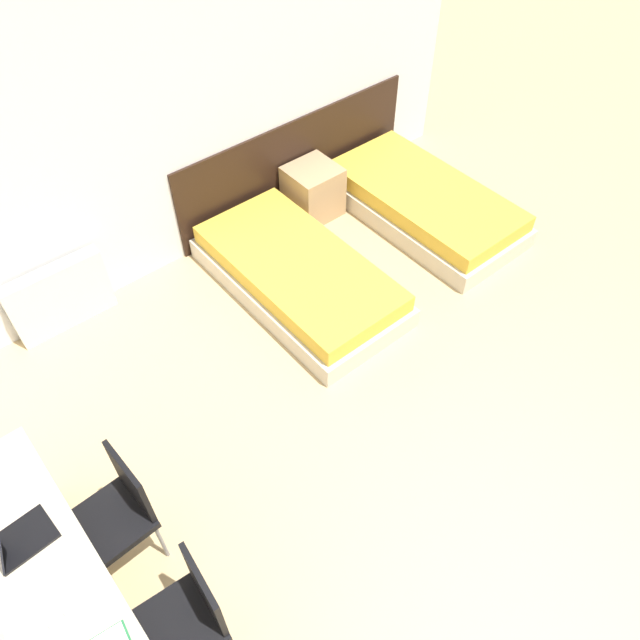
# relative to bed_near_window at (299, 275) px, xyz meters

# --- Properties ---
(ground_plane) EXTENTS (20.00, 20.00, 0.00)m
(ground_plane) POSITION_rel_bed_near_window_xyz_m (-0.40, -2.92, -0.16)
(ground_plane) COLOR tan
(wall_back) EXTENTS (5.94, 0.05, 2.70)m
(wall_back) POSITION_rel_bed_near_window_xyz_m (-0.40, 1.02, 1.19)
(wall_back) COLOR white
(wall_back) RESTS_ON ground_plane
(headboard_panel) EXTENTS (2.59, 0.03, 0.88)m
(headboard_panel) POSITION_rel_bed_near_window_xyz_m (0.76, 0.99, 0.27)
(headboard_panel) COLOR black
(headboard_panel) RESTS_ON ground_plane
(bed_near_window) EXTENTS (0.97, 1.91, 0.34)m
(bed_near_window) POSITION_rel_bed_near_window_xyz_m (0.00, 0.00, 0.00)
(bed_near_window) COLOR beige
(bed_near_window) RESTS_ON ground_plane
(bed_near_door) EXTENTS (0.97, 1.91, 0.34)m
(bed_near_door) POSITION_rel_bed_near_window_xyz_m (1.52, 0.00, 0.00)
(bed_near_door) COLOR beige
(bed_near_door) RESTS_ON ground_plane
(nightstand) EXTENTS (0.46, 0.44, 0.50)m
(nightstand) POSITION_rel_bed_near_window_xyz_m (0.76, 0.73, 0.09)
(nightstand) COLOR tan
(nightstand) RESTS_ON ground_plane
(radiator) EXTENTS (0.79, 0.12, 0.59)m
(radiator) POSITION_rel_bed_near_window_xyz_m (-1.68, 0.90, 0.13)
(radiator) COLOR silver
(radiator) RESTS_ON ground_plane
(desk) EXTENTS (0.51, 2.14, 0.72)m
(desk) POSITION_rel_bed_near_window_xyz_m (-2.62, -1.48, 0.41)
(desk) COLOR beige
(desk) RESTS_ON ground_plane
(chair_near_laptop) EXTENTS (0.42, 0.42, 0.90)m
(chair_near_laptop) POSITION_rel_bed_near_window_xyz_m (-2.17, -1.11, 0.35)
(chair_near_laptop) COLOR black
(chair_near_laptop) RESTS_ON ground_plane
(chair_near_notebook) EXTENTS (0.44, 0.44, 0.90)m
(chair_near_notebook) POSITION_rel_bed_near_window_xyz_m (-2.17, -1.84, 0.35)
(chair_near_notebook) COLOR black
(chair_near_notebook) RESTS_ON ground_plane
(laptop) EXTENTS (0.32, 0.25, 0.31)m
(laptop) POSITION_rel_bed_near_window_xyz_m (-2.66, -1.07, 0.62)
(laptop) COLOR black
(laptop) RESTS_ON desk
(mug) EXTENTS (0.08, 0.08, 0.09)m
(mug) POSITION_rel_bed_near_window_xyz_m (-2.66, -1.55, 0.60)
(mug) COLOR white
(mug) RESTS_ON desk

